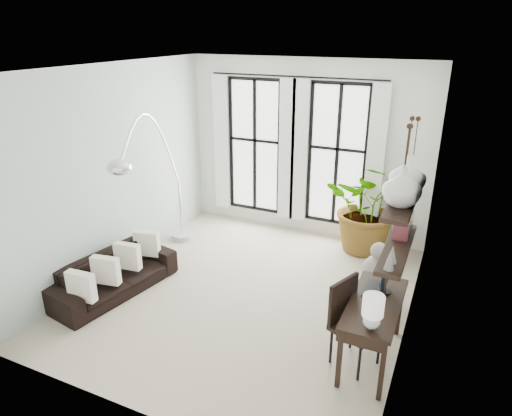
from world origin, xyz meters
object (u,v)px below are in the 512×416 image
Objects in this scene: desk at (374,308)px; arc_lamp at (151,148)px; desk_chair at (351,317)px; buddha at (377,275)px; sofa at (113,275)px; plant at (370,206)px.

arc_lamp is (-3.64, 0.96, 1.24)m from desk.
buddha is (0.04, 1.46, -0.22)m from desk_chair.
desk is (3.75, 0.04, 0.45)m from sofa.
plant is (3.11, 2.94, 0.55)m from sofa.
desk_chair reaches higher than sofa.
arc_lamp reaches higher than buddha.
arc_lamp is at bearing -172.78° from buddha.
sofa is 2.17× the size of buddha.
arc_lamp is (-3.41, 1.03, 1.38)m from desk_chair.
plant is 1.60× the size of desk_chair.
buddha is (0.43, -1.50, -0.46)m from plant.
desk_chair is 1.48m from buddha.
sofa is at bearing -136.69° from plant.
plant reaches higher than desk.
desk is 1.45m from buddha.
desk is at bearing 39.03° from desk_chair.
desk reaches higher than desk_chair.
arc_lamp is (0.10, 1.00, 1.69)m from sofa.
buddha is (-0.20, 1.40, -0.36)m from desk.
arc_lamp reaches higher than plant.
desk_chair is at bearing -80.25° from sofa.
plant is 2.97m from desk.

